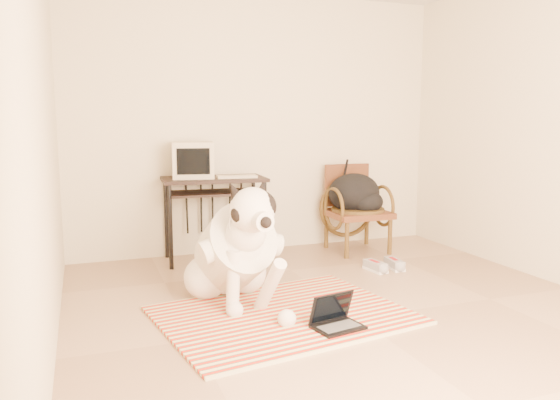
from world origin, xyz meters
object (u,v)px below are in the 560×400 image
dog (235,252)px  laptop (335,319)px  crt_monitor (193,160)px  pc_tower (236,238)px  rattan_chair (355,208)px  computer_desk (214,189)px  backpack (356,194)px

dog → laptop: size_ratio=3.81×
crt_monitor → pc_tower: size_ratio=1.00×
pc_tower → rattan_chair: size_ratio=0.49×
laptop → pc_tower: (-0.12, 2.07, 0.13)m
crt_monitor → rattan_chair: crt_monitor is taller
computer_desk → rattan_chair: size_ratio=1.13×
computer_desk → crt_monitor: size_ratio=2.31×
crt_monitor → rattan_chair: (1.72, -0.14, -0.55)m
dog → computer_desk: (0.16, 1.34, 0.31)m
computer_desk → pc_tower: bearing=-1.0°
computer_desk → backpack: bearing=-5.3°
laptop → pc_tower: pc_tower is taller
laptop → backpack: 2.33m
backpack → rattan_chair: bearing=68.8°
computer_desk → crt_monitor: (-0.20, 0.05, 0.29)m
dog → backpack: 2.06m
dog → crt_monitor: size_ratio=3.09×
computer_desk → pc_tower: (0.21, -0.00, -0.51)m
computer_desk → crt_monitor: 0.36m
dog → crt_monitor: bearing=91.6°
laptop → computer_desk: 2.20m
pc_tower → backpack: 1.36m
crt_monitor → rattan_chair: size_ratio=0.49×
laptop → dog: bearing=123.4°
laptop → crt_monitor: (-0.53, 2.13, 0.93)m
crt_monitor → pc_tower: (0.41, -0.05, -0.80)m
pc_tower → backpack: backpack is taller
dog → backpack: (1.66, 1.20, 0.21)m
crt_monitor → backpack: crt_monitor is taller
crt_monitor → rattan_chair: bearing=-4.7°
laptop → backpack: bearing=58.8°
dog → pc_tower: 1.40m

